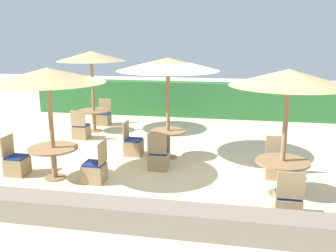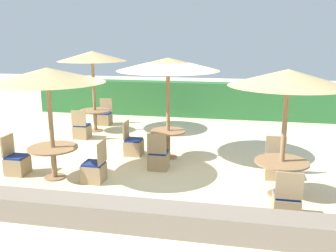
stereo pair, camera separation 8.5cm
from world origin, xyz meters
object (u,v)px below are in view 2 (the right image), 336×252
object	(u,v)px
round_table_front_left	(53,153)
round_table_front_right	(281,168)
patio_chair_front_left_east	(95,170)
round_table_back_left	(95,115)
patio_chair_back_left_north	(105,118)
patio_chair_front_left_west	(17,163)
parasol_back_left	(92,57)
parasol_center	(168,65)
patio_chair_front_right_south	(286,204)
round_table_center	(168,137)
parasol_front_right	(288,79)
patio_chair_front_right_north	(275,167)
parasol_front_left	(47,76)
patio_chair_center_west	(133,146)
patio_chair_back_left_south	(82,130)
patio_chair_center_south	(159,159)

from	to	relation	value
round_table_front_left	round_table_front_right	bearing A→B (deg)	0.27
round_table_front_right	round_table_front_left	bearing A→B (deg)	-179.73
patio_chair_front_left_east	round_table_back_left	size ratio (longest dim) A/B	0.88
round_table_front_left	patio_chair_back_left_north	distance (m)	5.27
patio_chair_front_left_west	parasol_back_left	distance (m)	4.77
patio_chair_front_left_east	parasol_center	bearing A→B (deg)	-32.74
patio_chair_front_right_south	parasol_center	distance (m)	4.55
patio_chair_front_right_south	round_table_back_left	distance (m)	7.75
patio_chair_front_left_west	round_table_center	distance (m)	3.75
parasol_front_right	round_table_center	world-z (taller)	parasol_front_right
patio_chair_front_right_north	round_table_back_left	bearing A→B (deg)	-29.93
parasol_front_left	patio_chair_front_left_east	size ratio (longest dim) A/B	2.69
round_table_back_left	patio_chair_back_left_north	size ratio (longest dim) A/B	1.14
patio_chair_center_west	patio_chair_front_left_west	bearing A→B (deg)	-49.61
patio_chair_front_right_south	patio_chair_front_left_west	bearing A→B (deg)	170.12
round_table_front_left	patio_chair_front_left_east	distance (m)	1.04
parasol_center	patio_chair_center_west	world-z (taller)	parasol_center
parasol_front_left	patio_chair_center_west	bearing A→B (deg)	57.12
patio_chair_front_left_east	patio_chair_back_left_north	world-z (taller)	same
patio_chair_front_right_south	parasol_center	world-z (taller)	parasol_center
parasol_back_left	patio_chair_back_left_north	xyz separation A→B (m)	(-0.02, 0.94, -2.23)
round_table_front_right	patio_chair_front_right_north	world-z (taller)	patio_chair_front_right_north
patio_chair_center_west	parasol_center	bearing A→B (deg)	87.58
patio_chair_front_left_east	patio_chair_front_right_south	bearing A→B (deg)	-103.39
patio_chair_front_right_north	patio_chair_back_left_north	xyz separation A→B (m)	(-5.68, 4.20, 0.00)
parasol_front_right	parasol_back_left	world-z (taller)	parasol_back_left
patio_chair_front_left_west	round_table_front_right	distance (m)	5.94
patio_chair_front_right_south	patio_chair_back_left_north	distance (m)	8.42
round_table_front_left	patio_chair_front_left_west	distance (m)	1.03
round_table_front_right	patio_chair_back_left_south	bearing A→B (deg)	150.37
patio_chair_front_left_west	patio_chair_center_south	world-z (taller)	same
patio_chair_back_left_south	patio_chair_center_south	size ratio (longest dim) A/B	1.00
parasol_front_right	parasol_center	size ratio (longest dim) A/B	0.97
parasol_front_right	patio_chair_front_right_south	size ratio (longest dim) A/B	2.74
patio_chair_front_left_east	patio_chair_front_right_north	distance (m)	4.07
parasol_front_left	patio_chair_back_left_north	distance (m)	5.65
round_table_back_left	patio_chair_center_south	size ratio (longest dim) A/B	1.14
patio_chair_front_right_south	parasol_back_left	size ratio (longest dim) A/B	0.35
round_table_front_right	patio_chair_front_right_north	bearing A→B (deg)	91.36
round_table_back_left	round_table_center	distance (m)	3.78
parasol_front_left	patio_chair_center_west	world-z (taller)	parasol_front_left
parasol_front_left	parasol_front_right	distance (m)	4.95
round_table_front_left	parasol_back_left	world-z (taller)	parasol_back_left
patio_chair_front_left_west	patio_chair_front_right_north	distance (m)	5.98
parasol_front_right	patio_chair_center_south	distance (m)	3.61
patio_chair_back_left_south	patio_chair_center_south	world-z (taller)	same
patio_chair_front_right_south	patio_chair_front_right_north	bearing A→B (deg)	91.16
patio_chair_center_west	parasol_front_right	bearing A→B (deg)	61.97
patio_chair_front_left_east	patio_chair_center_south	world-z (taller)	same
round_table_front_left	round_table_back_left	xyz separation A→B (m)	(-0.73, 4.26, -0.02)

